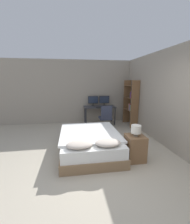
# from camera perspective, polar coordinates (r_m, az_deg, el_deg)

# --- Properties ---
(ground_plane) EXTENTS (20.00, 20.00, 0.00)m
(ground_plane) POSITION_cam_1_polar(r_m,az_deg,el_deg) (3.13, 4.76, -24.08)
(ground_plane) COLOR #B2A893
(wall_back) EXTENTS (12.00, 0.06, 2.70)m
(wall_back) POSITION_cam_1_polar(r_m,az_deg,el_deg) (6.63, -3.52, 7.64)
(wall_back) COLOR #9E9384
(wall_back) RESTS_ON ground_plane
(wall_side_right) EXTENTS (0.06, 12.00, 2.70)m
(wall_side_right) POSITION_cam_1_polar(r_m,az_deg,el_deg) (4.77, 24.42, 4.95)
(wall_side_right) COLOR #9E9384
(wall_side_right) RESTS_ON ground_plane
(bed) EXTENTS (1.49, 1.94, 0.60)m
(bed) POSITION_cam_1_polar(r_m,az_deg,el_deg) (3.96, -1.92, -11.52)
(bed) COLOR #846647
(bed) RESTS_ON ground_plane
(nightstand) EXTENTS (0.41, 0.44, 0.60)m
(nightstand) POSITION_cam_1_polar(r_m,az_deg,el_deg) (3.71, 14.99, -13.05)
(nightstand) COLOR brown
(nightstand) RESTS_ON ground_plane
(bedside_lamp) EXTENTS (0.22, 0.22, 0.25)m
(bedside_lamp) POSITION_cam_1_polar(r_m,az_deg,el_deg) (3.55, 15.38, -6.39)
(bedside_lamp) COLOR gray
(bedside_lamp) RESTS_ON nightstand
(desk) EXTENTS (1.33, 0.64, 0.76)m
(desk) POSITION_cam_1_polar(r_m,az_deg,el_deg) (6.41, 1.74, 1.27)
(desk) COLOR #38383D
(desk) RESTS_ON ground_plane
(monitor_left) EXTENTS (0.45, 0.16, 0.42)m
(monitor_left) POSITION_cam_1_polar(r_m,az_deg,el_deg) (6.53, -0.74, 4.50)
(monitor_left) COLOR black
(monitor_left) RESTS_ON desk
(monitor_right) EXTENTS (0.45, 0.16, 0.42)m
(monitor_right) POSITION_cam_1_polar(r_m,az_deg,el_deg) (6.62, 3.53, 4.57)
(monitor_right) COLOR black
(monitor_right) RESTS_ON desk
(keyboard) EXTENTS (0.38, 0.13, 0.02)m
(keyboard) POSITION_cam_1_polar(r_m,az_deg,el_deg) (6.18, 2.12, 1.90)
(keyboard) COLOR black
(keyboard) RESTS_ON desk
(computer_mouse) EXTENTS (0.07, 0.05, 0.04)m
(computer_mouse) POSITION_cam_1_polar(r_m,az_deg,el_deg) (6.24, 4.65, 2.04)
(computer_mouse) COLOR black
(computer_mouse) RESTS_ON desk
(office_chair) EXTENTS (0.52, 0.52, 0.94)m
(office_chair) POSITION_cam_1_polar(r_m,az_deg,el_deg) (5.73, 4.03, -2.97)
(office_chair) COLOR black
(office_chair) RESTS_ON ground_plane
(bookshelf) EXTENTS (0.31, 0.87, 1.85)m
(bookshelf) POSITION_cam_1_polar(r_m,az_deg,el_deg) (6.25, 13.80, 3.84)
(bookshelf) COLOR brown
(bookshelf) RESTS_ON ground_plane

